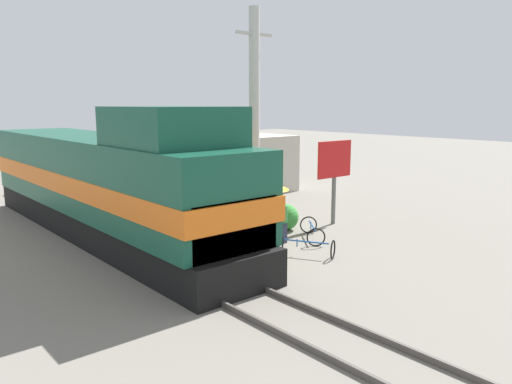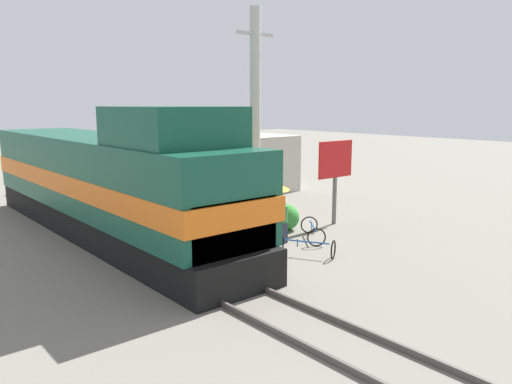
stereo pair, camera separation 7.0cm
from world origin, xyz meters
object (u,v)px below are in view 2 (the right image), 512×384
(vendor_umbrella, at_px, (265,184))
(bicycle, at_px, (313,230))
(utility_pole, at_px, (255,117))
(person_bystander, at_px, (283,220))
(billboard_sign, at_px, (335,164))
(bicycle_spare, at_px, (306,247))
(locomotive, at_px, (110,184))

(vendor_umbrella, height_order, bicycle, vendor_umbrella)
(utility_pole, xyz_separation_m, person_bystander, (-1.34, -3.14, -3.56))
(vendor_umbrella, bearing_deg, bicycle, -73.51)
(billboard_sign, distance_m, bicycle_spare, 5.21)
(bicycle, bearing_deg, bicycle_spare, 75.92)
(utility_pole, height_order, bicycle, utility_pole)
(utility_pole, height_order, person_bystander, utility_pole)
(vendor_umbrella, bearing_deg, locomotive, 147.96)
(locomotive, distance_m, billboard_sign, 8.87)
(utility_pole, xyz_separation_m, bicycle_spare, (-1.82, -4.78, -4.08))
(locomotive, distance_m, bicycle_spare, 7.60)
(utility_pole, bearing_deg, bicycle_spare, -110.85)
(person_bystander, relative_size, bicycle, 0.84)
(billboard_sign, relative_size, person_bystander, 2.18)
(utility_pole, bearing_deg, vendor_umbrella, -117.68)
(bicycle, relative_size, bicycle_spare, 0.99)
(utility_pole, distance_m, bicycle_spare, 6.54)
(utility_pole, relative_size, bicycle_spare, 4.60)
(person_bystander, xyz_separation_m, bicycle_spare, (-0.48, -1.64, -0.52))
(person_bystander, distance_m, bicycle, 1.31)
(locomotive, relative_size, bicycle, 8.97)
(locomotive, xyz_separation_m, vendor_umbrella, (4.88, -3.05, -0.14))
(utility_pole, relative_size, vendor_umbrella, 4.12)
(locomotive, relative_size, person_bystander, 10.68)
(person_bystander, height_order, bicycle_spare, person_bystander)
(utility_pole, bearing_deg, locomotive, 164.64)
(billboard_sign, xyz_separation_m, bicycle_spare, (-4.08, -2.38, -2.19))
(bicycle, bearing_deg, vendor_umbrella, -35.44)
(locomotive, distance_m, vendor_umbrella, 5.76)
(billboard_sign, relative_size, bicycle_spare, 1.82)
(person_bystander, distance_m, bicycle_spare, 1.78)
(billboard_sign, distance_m, bicycle, 3.46)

